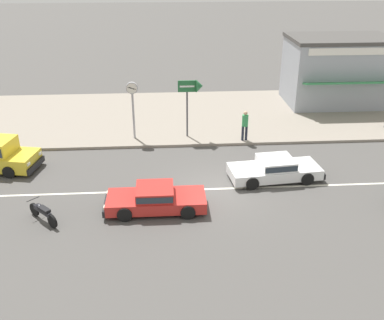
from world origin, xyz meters
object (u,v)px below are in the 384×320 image
Objects in this scene: motorcycle_0 at (42,212)px; street_clock at (132,97)px; sedan_red_1 at (155,198)px; arrow_signboard at (196,89)px; shopfront_corner_warung at (337,70)px; pedestrian_near_clock at (245,123)px; sedan_white_4 at (275,169)px.

motorcycle_0 is 9.09m from street_clock.
sedan_red_1 is at bearing -80.85° from street_clock.
shopfront_corner_warung is (10.10, 5.66, -0.51)m from arrow_signboard.
motorcycle_0 is at bearing -141.56° from pedestrian_near_clock.
arrow_signboard is (3.50, 0.05, 0.35)m from street_clock.
street_clock is 6.36m from pedestrian_near_clock.
street_clock reaches higher than sedan_white_4.
sedan_red_1 is at bearing -125.68° from pedestrian_near_clock.
motorcycle_0 is 0.82× the size of pedestrian_near_clock.
sedan_red_1 is 8.35m from arrow_signboard.
sedan_red_1 is 4.52m from motorcycle_0.
street_clock reaches higher than motorcycle_0.
sedan_white_4 is at bearing 23.09° from sedan_red_1.
sedan_red_1 is at bearing 7.60° from motorcycle_0.
sedan_white_4 is 8.84m from street_clock.
street_clock is 3.52m from arrow_signboard.
sedan_red_1 reaches higher than motorcycle_0.
sedan_white_4 is 1.36× the size of arrow_signboard.
sedan_white_4 is 13.00m from shopfront_corner_warung.
street_clock is (-1.23, 7.62, 2.03)m from sedan_red_1.
motorcycle_0 is at bearing -129.22° from arrow_signboard.
pedestrian_near_clock is at bearing -7.00° from street_clock.
sedan_red_1 is 0.61× the size of shopfront_corner_warung.
sedan_white_4 is (5.61, 2.39, 0.00)m from sedan_red_1.
arrow_signboard is (6.75, 8.27, 2.50)m from motorcycle_0.
arrow_signboard is (2.27, 7.67, 2.39)m from sedan_red_1.
sedan_red_1 and sedan_white_4 have the same top height.
pedestrian_near_clock is (-0.68, 4.48, 0.62)m from sedan_white_4.
shopfront_corner_warung is at bearing 58.27° from sedan_white_4.
arrow_signboard is at bearing 163.19° from pedestrian_near_clock.
shopfront_corner_warung is at bearing 40.98° from pedestrian_near_clock.
motorcycle_0 is at bearing -111.56° from street_clock.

